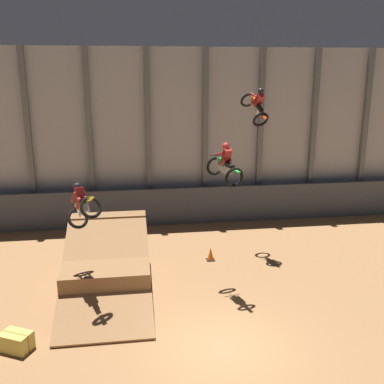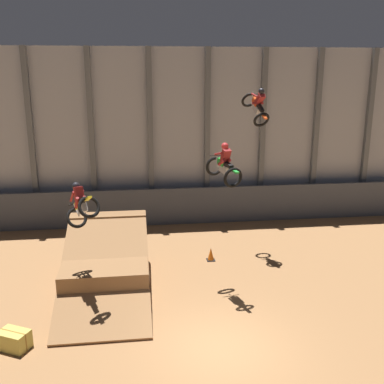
{
  "view_description": "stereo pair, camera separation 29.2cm",
  "coord_description": "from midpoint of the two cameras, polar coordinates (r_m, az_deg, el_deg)",
  "views": [
    {
      "loc": [
        -2.6,
        -11.55,
        8.03
      ],
      "look_at": [
        -0.08,
        5.99,
        3.25
      ],
      "focal_mm": 42.0,
      "sensor_mm": 36.0,
      "label": 1
    },
    {
      "loc": [
        -2.32,
        -11.59,
        8.03
      ],
      "look_at": [
        -0.08,
        5.99,
        3.25
      ],
      "focal_mm": 42.0,
      "sensor_mm": 36.0,
      "label": 2
    }
  ],
  "objects": [
    {
      "name": "hay_bale_trackside",
      "position": [
        15.02,
        -21.99,
        -17.2
      ],
      "size": [
        1.08,
        0.95,
        0.57
      ],
      "rotation": [
        0.0,
        0.0,
        2.66
      ],
      "color": "#CCB751",
      "rests_on": "ground_plane"
    },
    {
      "name": "ground_plane",
      "position": [
        14.3,
        3.34,
        -19.11
      ],
      "size": [
        60.0,
        60.0,
        0.0
      ],
      "primitive_type": "plane",
      "color": "#996B42"
    },
    {
      "name": "lower_barrier",
      "position": [
        24.22,
        -2.01,
        -1.79
      ],
      "size": [
        31.36,
        0.2,
        1.99
      ],
      "color": "#474C56",
      "rests_on": "ground_plane"
    },
    {
      "name": "traffic_cone_near_ramp",
      "position": [
        19.85,
        1.95,
        -7.89
      ],
      "size": [
        0.36,
        0.36,
        0.58
      ],
      "color": "black",
      "rests_on": "ground_plane"
    },
    {
      "name": "rider_bike_right_air",
      "position": [
        19.94,
        7.69,
        10.84
      ],
      "size": [
        1.09,
        1.87,
        1.7
      ],
      "rotation": [
        0.57,
        0.0,
        0.23
      ],
      "color": "black"
    },
    {
      "name": "dirt_ramp",
      "position": [
        17.97,
        -11.14,
        -8.98
      ],
      "size": [
        3.17,
        6.31,
        2.37
      ],
      "color": "olive",
      "rests_on": "ground_plane"
    },
    {
      "name": "rider_bike_center_air",
      "position": [
        16.16,
        3.68,
        3.37
      ],
      "size": [
        1.17,
        1.84,
        1.52
      ],
      "rotation": [
        0.1,
        0.0,
        0.3
      ],
      "color": "black"
    },
    {
      "name": "rider_bike_left_air",
      "position": [
        15.25,
        -14.26,
        -1.79
      ],
      "size": [
        1.41,
        1.82,
        1.68
      ],
      "rotation": [
        -0.52,
        0.0,
        0.47
      ],
      "color": "black"
    },
    {
      "name": "arena_back_wall",
      "position": [
        24.24,
        -2.3,
        7.01
      ],
      "size": [
        32.0,
        0.4,
        9.25
      ],
      "color": "#A3A8B2",
      "rests_on": "ground_plane"
    }
  ]
}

